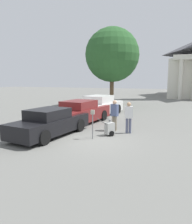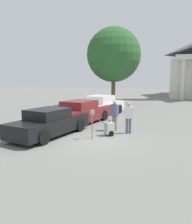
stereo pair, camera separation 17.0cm
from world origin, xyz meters
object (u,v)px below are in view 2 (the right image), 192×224
object	(u,v)px
parked_car_white	(101,106)
parked_car_maroon	(81,113)
parked_car_black	(50,123)
person_supervisor	(129,116)
parking_meter	(92,119)
equipment_cart	(109,128)
person_worker	(115,113)

from	to	relation	value
parked_car_white	parked_car_maroon	bearing A→B (deg)	-84.17
parked_car_black	person_supervisor	xyz separation A→B (m)	(3.65, 2.05, 0.30)
parked_car_black	parking_meter	world-z (taller)	parking_meter
parked_car_white	equipment_cart	world-z (taller)	parked_car_white
parked_car_white	equipment_cart	distance (m)	6.53
equipment_cart	person_supervisor	bearing A→B (deg)	86.05
parked_car_maroon	person_supervisor	world-z (taller)	person_supervisor
parked_car_black	parking_meter	xyz separation A→B (m)	(2.31, 0.24, 0.33)
person_supervisor	parked_car_black	bearing A→B (deg)	10.08
parking_meter	person_worker	distance (m)	2.16
parked_car_black	person_worker	world-z (taller)	person_worker
parked_car_maroon	person_worker	distance (m)	3.01
parked_car_maroon	parking_meter	distance (m)	4.02
equipment_cart	parked_car_black	bearing A→B (deg)	-118.88
parked_car_maroon	parked_car_black	bearing A→B (deg)	-84.18
parked_car_maroon	person_supervisor	distance (m)	3.95
parked_car_black	parked_car_white	xyz separation A→B (m)	(-0.00, 7.04, 0.08)
person_worker	parked_car_maroon	bearing A→B (deg)	-6.48
parking_meter	person_supervisor	bearing A→B (deg)	53.27
parked_car_white	person_worker	bearing A→B (deg)	-53.76
parked_car_black	person_worker	distance (m)	3.64
parked_car_black	equipment_cart	distance (m)	3.11
person_worker	parked_car_white	bearing A→B (deg)	-43.06
parking_meter	equipment_cart	xyz separation A→B (m)	(0.56, 0.95, -0.61)
parked_car_black	parked_car_white	size ratio (longest dim) A/B	0.91
person_worker	person_supervisor	world-z (taller)	person_worker
parking_meter	person_worker	xyz separation A→B (m)	(0.45, 2.11, -0.00)
parking_meter	equipment_cart	size ratio (longest dim) A/B	1.45
equipment_cart	person_worker	bearing A→B (deg)	133.93
parked_car_white	equipment_cart	xyz separation A→B (m)	(2.86, -5.85, -0.37)
person_worker	equipment_cart	distance (m)	1.32
parking_meter	person_supervisor	distance (m)	2.26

